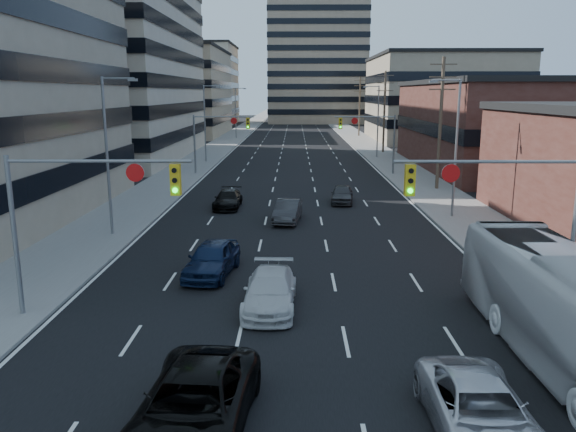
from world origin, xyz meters
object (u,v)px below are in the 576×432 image
(black_pickup, at_px, (194,406))
(silver_suv, at_px, (480,412))
(white_van, at_px, (270,291))
(sedan_blue, at_px, (212,259))
(transit_bus, at_px, (574,313))

(black_pickup, xyz_separation_m, silver_suv, (6.85, -0.02, -0.09))
(white_van, height_order, silver_suv, silver_suv)
(black_pickup, bearing_deg, sedan_blue, 100.61)
(transit_bus, xyz_separation_m, sedan_blue, (-12.06, 8.59, -0.93))
(silver_suv, height_order, transit_bus, transit_bus)
(silver_suv, relative_size, sedan_blue, 1.09)
(silver_suv, bearing_deg, black_pickup, 179.81)
(sedan_blue, bearing_deg, silver_suv, -48.55)
(silver_suv, relative_size, transit_bus, 0.41)
(black_pickup, xyz_separation_m, white_van, (1.47, 8.29, -0.09))
(white_van, xyz_separation_m, silver_suv, (5.38, -8.31, 0.00))
(white_van, bearing_deg, sedan_blue, 127.00)
(black_pickup, height_order, white_van, black_pickup)
(black_pickup, xyz_separation_m, transit_bus, (10.72, 3.64, 0.93))
(transit_bus, bearing_deg, silver_suv, -137.26)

